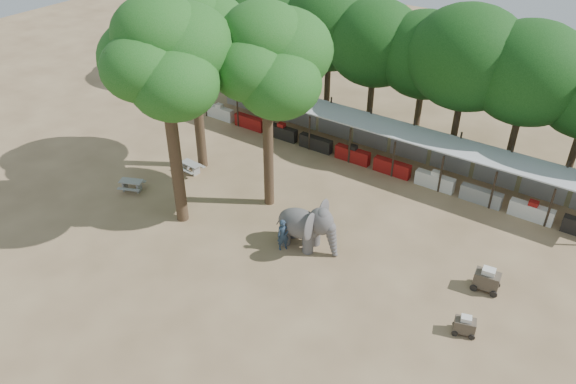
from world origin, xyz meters
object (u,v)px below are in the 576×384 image
Objects in this scene: picnic_table_near at (132,184)px; cart_front at (465,325)px; yard_tree_back at (266,58)px; elephant at (307,225)px; yard_tree_left at (192,38)px; handler at (283,235)px; cart_back at (487,279)px; yard_tree_center at (164,56)px; picnic_table_far at (191,166)px.

cart_front is at bearing -23.02° from picnic_table_near.
yard_tree_back is at bearing 147.87° from cart_front.
picnic_table_near is (-11.43, -1.48, -0.87)m from elephant.
yard_tree_left reaches higher than elephant.
cart_front is at bearing -13.39° from yard_tree_left.
yard_tree_back is 3.28× the size of elephant.
handler reaches higher than cart_back.
yard_tree_back is 6.55× the size of picnic_table_near.
yard_tree_center is 9.96m from picnic_table_far.
picnic_table_far is at bearing 127.39° from yard_tree_center.
picnic_table_near is 3.84m from picnic_table_far.
cart_back reaches higher than picnic_table_far.
yard_tree_center reaches higher than cart_front.
yard_tree_back is 8.00× the size of picnic_table_far.
handler is 9.95m from cart_back.
yard_tree_left reaches higher than cart_front.
elephant is (7.09, 1.69, -7.89)m from yard_tree_center.
yard_tree_left is 12.50m from handler.
picnic_table_near is at bearing -176.76° from elephant.
yard_tree_center is 18.31m from cart_back.
yard_tree_left is at bearing 100.26° from picnic_table_far.
picnic_table_far is (-9.96, 2.06, -0.88)m from elephant.
yard_tree_center reaches higher than handler.
cart_front is at bearing -55.29° from handler.
yard_tree_left is 9.87× the size of cart_front.
cart_back is at bearing 75.42° from cart_front.
yard_tree_back is 10.17× the size of cart_front.
yard_tree_left is 20.25m from cart_back.
yard_tree_center is at bearing -170.78° from elephant.
picnic_table_near is at bearing 177.31° from yard_tree_center.
yard_tree_left is 5.92m from yard_tree_center.
picnic_table_far is (-9.08, 2.93, -0.44)m from handler.
yard_tree_left reaches higher than handler.
handler is at bearing 7.42° from yard_tree_center.
picnic_table_far is 19.00m from cart_front.
yard_tree_left reaches higher than picnic_table_near.
yard_tree_back is (3.00, 4.00, -0.67)m from yard_tree_center.
yard_tree_back is 6.46× the size of handler.
cart_back is at bearing -1.26° from yard_tree_back.
cart_front is 0.83× the size of cart_back.
yard_tree_back reaches higher than cart_back.
picnic_table_far is at bearing -83.73° from yard_tree_left.
yard_tree_back is at bearing 146.37° from elephant.
picnic_table_near is (-10.56, -0.61, -0.44)m from handler.
picnic_table_near is 20.38m from cart_back.
yard_tree_center is at bearing -173.35° from cart_back.
cart_back is (8.64, 2.04, -0.71)m from elephant.
handler is at bearing -24.43° from yard_tree_left.
yard_tree_center is at bearing -48.62° from picnic_table_far.
elephant is at bearing 13.37° from yard_tree_center.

